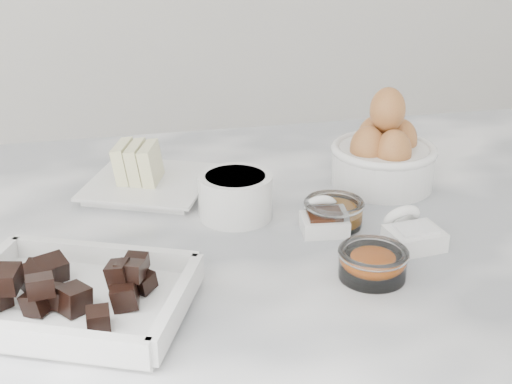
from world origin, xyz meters
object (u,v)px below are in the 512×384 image
at_px(egg_bowl, 383,154).
at_px(vanilla_spoon, 323,219).
at_px(honey_bowl, 334,212).
at_px(salt_spoon, 411,232).
at_px(chocolate_dish, 75,291).
at_px(sugar_ramekin, 235,194).
at_px(zest_bowl, 373,262).
at_px(butter_plate, 147,175).

distance_m(egg_bowl, vanilla_spoon, 0.17).
height_order(honey_bowl, salt_spoon, salt_spoon).
height_order(chocolate_dish, salt_spoon, chocolate_dish).
height_order(sugar_ramekin, zest_bowl, sugar_ramekin).
height_order(butter_plate, honey_bowl, butter_plate).
bearing_deg(sugar_ramekin, salt_spoon, -32.69).
xyz_separation_m(zest_bowl, vanilla_spoon, (-0.02, 0.12, -0.00)).
height_order(zest_bowl, vanilla_spoon, vanilla_spoon).
bearing_deg(salt_spoon, sugar_ramekin, 147.31).
relative_size(chocolate_dish, egg_bowl, 1.84).
bearing_deg(vanilla_spoon, butter_plate, 139.66).
height_order(chocolate_dish, honey_bowl, chocolate_dish).
height_order(chocolate_dish, sugar_ramekin, chocolate_dish).
xyz_separation_m(sugar_ramekin, salt_spoon, (0.19, -0.12, -0.02)).
distance_m(sugar_ramekin, salt_spoon, 0.23).
distance_m(sugar_ramekin, vanilla_spoon, 0.12).
height_order(chocolate_dish, zest_bowl, chocolate_dish).
distance_m(chocolate_dish, butter_plate, 0.31).
distance_m(sugar_ramekin, zest_bowl, 0.22).
height_order(butter_plate, egg_bowl, egg_bowl).
relative_size(butter_plate, zest_bowl, 2.71).
bearing_deg(zest_bowl, honey_bowl, 90.37).
relative_size(honey_bowl, salt_spoon, 0.94).
height_order(egg_bowl, honey_bowl, egg_bowl).
xyz_separation_m(sugar_ramekin, zest_bowl, (0.12, -0.18, -0.01)).
distance_m(vanilla_spoon, salt_spoon, 0.11).
bearing_deg(honey_bowl, vanilla_spoon, -148.43).
bearing_deg(salt_spoon, butter_plate, 141.58).
distance_m(chocolate_dish, vanilla_spoon, 0.32).
bearing_deg(honey_bowl, egg_bowl, 45.07).
xyz_separation_m(butter_plate, zest_bowl, (0.22, -0.30, -0.00)).
distance_m(butter_plate, honey_bowl, 0.27).
height_order(sugar_ramekin, honey_bowl, sugar_ramekin).
bearing_deg(zest_bowl, sugar_ramekin, 122.43).
bearing_deg(butter_plate, zest_bowl, -53.14).
xyz_separation_m(chocolate_dish, egg_bowl, (0.42, 0.24, 0.02)).
height_order(zest_bowl, salt_spoon, salt_spoon).
height_order(butter_plate, sugar_ramekin, butter_plate).
height_order(vanilla_spoon, salt_spoon, salt_spoon).
relative_size(egg_bowl, zest_bowl, 1.91).
distance_m(chocolate_dish, honey_bowl, 0.34).
bearing_deg(sugar_ramekin, vanilla_spoon, -31.76).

